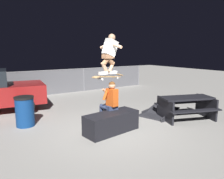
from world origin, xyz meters
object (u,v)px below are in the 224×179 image
Objects in this scene: skateboard at (108,77)px; picnic_table_back at (186,104)px; kicker_ramp at (159,113)px; trash_bin at (25,111)px; ledge_box_main at (111,123)px; person_sitting_on_ledge at (110,101)px; skater_airborne at (110,52)px.

skateboard is 2.93m from picnic_table_back.
skateboard is 0.51× the size of picnic_table_back.
skateboard is at bearing 166.13° from picnic_table_back.
kicker_ramp is 4.49m from trash_bin.
ledge_box_main is 0.77× the size of picnic_table_back.
trash_bin is (-4.24, 1.41, 0.41)m from kicker_ramp.
ledge_box_main is at bearing -44.16° from trash_bin.
person_sitting_on_ledge is 2.59m from trash_bin.
ledge_box_main is 0.67m from person_sitting_on_ledge.
trash_bin is at bearing 143.34° from skater_airborne.
person_sitting_on_ledge is 0.75m from skateboard.
skater_airborne is 0.73× the size of kicker_ramp.
picnic_table_back is (2.57, -0.73, -0.29)m from person_sitting_on_ledge.
skater_airborne is (0.06, 0.01, 0.69)m from skateboard.
skater_airborne is 3.08m from kicker_ramp.
kicker_ramp is 0.75× the size of picnic_table_back.
ledge_box_main is 1.42× the size of skater_airborne.
skater_airborne is 1.23× the size of trash_bin.
skater_airborne is (0.15, 0.33, 1.94)m from ledge_box_main.
skateboard reaches higher than trash_bin.
person_sitting_on_ledge reaches higher than picnic_table_back.
kicker_ramp is at bearing 1.60° from person_sitting_on_ledge.
kicker_ramp is (2.24, 0.13, -1.48)m from skateboard.
skater_airborne is at bearing 8.20° from skateboard.
skateboard is at bearing -37.56° from trash_bin.
picnic_table_back is (2.61, -0.67, -1.72)m from skater_airborne.
kicker_ramp is at bearing -18.37° from trash_bin.
skateboard is at bearing -141.98° from person_sitting_on_ledge.
picnic_table_back is (2.76, -0.34, 0.22)m from ledge_box_main.
kicker_ramp is (2.33, 0.45, -0.23)m from ledge_box_main.
skateboard reaches higher than ledge_box_main.
person_sitting_on_ledge is 1.24× the size of skater_airborne.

